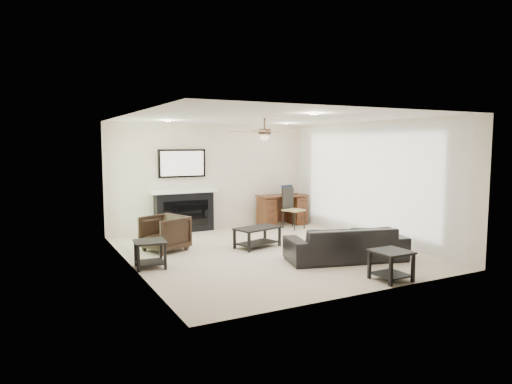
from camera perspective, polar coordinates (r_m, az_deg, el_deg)
room_shell at (r=8.62m, az=2.24°, el=3.76°), size 5.50×5.54×2.52m
sofa at (r=8.14m, az=11.15°, el=-6.31°), size 2.20×1.31×0.60m
armchair at (r=8.84m, az=-11.37°, el=-5.08°), size 0.96×0.95×0.68m
coffee_table at (r=8.99m, az=0.17°, el=-5.68°), size 1.00×0.72×0.40m
end_table_near at (r=7.15m, az=16.52°, el=-8.80°), size 0.52×0.52×0.45m
end_table_left at (r=7.73m, az=-13.10°, el=-7.58°), size 0.55×0.55×0.45m
fireplace_unit at (r=10.58m, az=-8.97°, el=0.15°), size 1.52×0.34×1.91m
desk at (r=11.41m, az=3.27°, el=-2.27°), size 1.22×0.56×0.76m
desk_chair at (r=10.93m, az=4.75°, el=-2.09°), size 0.54×0.55×0.97m
laptop at (r=11.44m, az=4.20°, el=0.24°), size 0.33×0.24×0.23m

